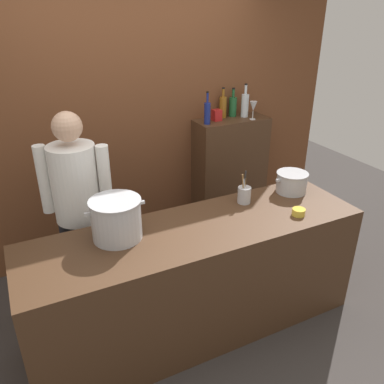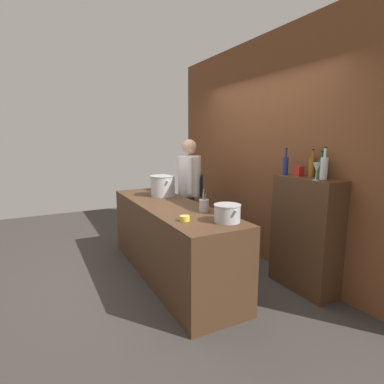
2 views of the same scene
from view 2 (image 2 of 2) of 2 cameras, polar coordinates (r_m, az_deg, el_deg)
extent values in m
plane|color=#383330|center=(3.96, -3.91, -15.09)|extent=(8.00, 8.00, 0.00)
cube|color=brown|center=(4.34, 13.19, 7.40)|extent=(4.40, 0.10, 3.00)
cube|color=#472D1C|center=(3.79, -4.00, -8.93)|extent=(2.46, 0.70, 0.90)
cube|color=#472D1C|center=(3.63, 20.37, -7.43)|extent=(0.76, 0.32, 1.26)
cylinder|color=black|center=(4.55, -0.43, -6.02)|extent=(0.14, 0.14, 0.84)
cylinder|color=black|center=(4.75, -0.47, -5.35)|extent=(0.14, 0.14, 0.84)
cylinder|color=white|center=(4.51, -0.47, 3.03)|extent=(0.34, 0.34, 0.58)
cube|color=black|center=(4.55, 1.80, 0.04)|extent=(0.28, 0.15, 0.52)
cylinder|color=white|center=(4.29, -0.42, 3.05)|extent=(0.09, 0.09, 0.52)
cylinder|color=white|center=(4.72, -0.51, 3.72)|extent=(0.09, 0.09, 0.52)
sphere|color=tan|center=(4.47, -0.47, 8.44)|extent=(0.21, 0.21, 0.21)
cylinder|color=#B7BABF|center=(4.18, -5.47, 1.11)|extent=(0.33, 0.33, 0.27)
cylinder|color=#B7BABF|center=(4.16, -5.50, 3.00)|extent=(0.34, 0.34, 0.01)
cube|color=#B7BABF|center=(4.33, -6.39, 2.57)|extent=(0.04, 0.02, 0.02)
cube|color=#B7BABF|center=(4.00, -4.52, 1.97)|extent=(0.04, 0.02, 0.02)
cylinder|color=#B7BABF|center=(2.91, 6.58, -4.01)|extent=(0.25, 0.25, 0.16)
cylinder|color=#B7BABF|center=(2.89, 6.61, -2.40)|extent=(0.26, 0.26, 0.01)
cube|color=#B7BABF|center=(3.02, 5.09, -2.49)|extent=(0.04, 0.02, 0.02)
cube|color=#B7BABF|center=(2.79, 8.23, -3.61)|extent=(0.04, 0.02, 0.02)
cylinder|color=#B7BABF|center=(3.30, 2.26, -2.54)|extent=(0.10, 0.10, 0.13)
cylinder|color=olive|center=(3.29, 2.26, -1.76)|extent=(0.04, 0.04, 0.18)
cylinder|color=olive|center=(3.29, 2.04, -1.40)|extent=(0.02, 0.04, 0.22)
cylinder|color=#B7BABF|center=(3.29, 2.07, -1.72)|extent=(0.03, 0.03, 0.19)
cylinder|color=#262626|center=(3.29, 2.32, -1.23)|extent=(0.05, 0.04, 0.24)
cylinder|color=yellow|center=(2.93, -1.36, -4.94)|extent=(0.10, 0.10, 0.05)
cylinder|color=#8C5919|center=(3.60, 21.44, 4.32)|extent=(0.07, 0.07, 0.21)
cylinder|color=#8C5919|center=(3.59, 21.59, 6.61)|extent=(0.03, 0.03, 0.08)
cylinder|color=black|center=(3.58, 21.64, 7.35)|extent=(0.03, 0.03, 0.01)
cylinder|color=navy|center=(3.67, 17.02, 4.65)|extent=(0.06, 0.06, 0.20)
cylinder|color=navy|center=(3.66, 17.14, 6.96)|extent=(0.02, 0.02, 0.09)
cylinder|color=black|center=(3.66, 17.18, 7.79)|extent=(0.02, 0.02, 0.01)
cylinder|color=silver|center=(3.40, 23.36, 4.05)|extent=(0.07, 0.07, 0.23)
cylinder|color=silver|center=(3.39, 23.55, 6.73)|extent=(0.03, 0.03, 0.09)
cylinder|color=black|center=(3.39, 23.61, 7.63)|extent=(0.03, 0.03, 0.01)
cylinder|color=#1E592D|center=(3.52, 22.89, 3.98)|extent=(0.08, 0.08, 0.19)
cylinder|color=#1E592D|center=(3.51, 23.04, 6.20)|extent=(0.03, 0.03, 0.08)
cylinder|color=black|center=(3.51, 23.10, 6.98)|extent=(0.03, 0.03, 0.01)
cylinder|color=silver|center=(3.31, 22.04, 2.07)|extent=(0.06, 0.06, 0.01)
cylinder|color=silver|center=(3.30, 22.09, 2.79)|extent=(0.01, 0.01, 0.08)
cone|color=silver|center=(3.29, 22.19, 4.29)|extent=(0.07, 0.07, 0.10)
cube|color=red|center=(3.62, 19.29, 3.70)|extent=(0.08, 0.08, 0.11)
camera|label=1|loc=(4.48, -37.67, 16.15)|focal=36.83mm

